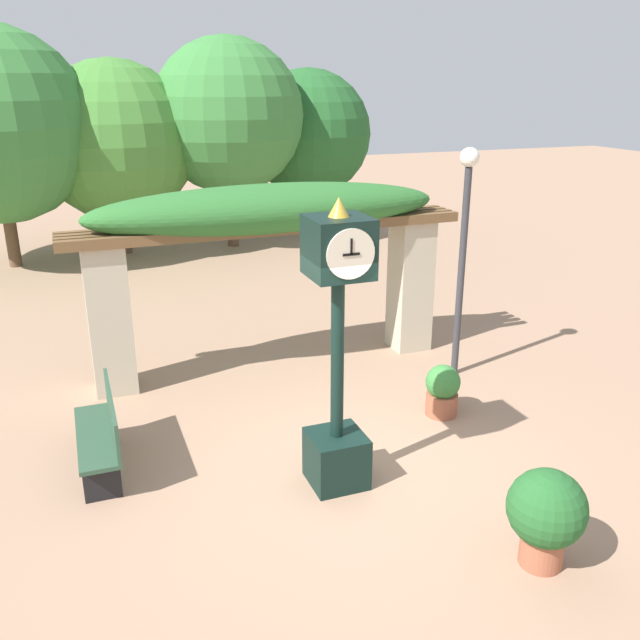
% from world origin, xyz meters
% --- Properties ---
extents(ground_plane, '(60.00, 60.00, 0.00)m').
position_xyz_m(ground_plane, '(0.00, 0.00, 0.00)').
color(ground_plane, '#9E7A60').
extents(pedestal_clock, '(0.58, 0.63, 3.09)m').
position_xyz_m(pedestal_clock, '(-0.27, -0.22, 1.52)').
color(pedestal_clock, black).
rests_on(pedestal_clock, ground).
extents(pergola, '(5.75, 1.16, 2.75)m').
position_xyz_m(pergola, '(0.00, 3.03, 2.08)').
color(pergola, '#BCB299').
rests_on(pergola, ground).
extents(potted_plant_near_left, '(0.45, 0.45, 0.69)m').
position_xyz_m(potted_plant_near_left, '(1.60, 0.75, 0.35)').
color(potted_plant_near_left, '#9E563D').
rests_on(potted_plant_near_left, ground).
extents(potted_plant_near_right, '(0.70, 0.70, 0.94)m').
position_xyz_m(potted_plant_near_right, '(0.96, -2.09, 0.53)').
color(potted_plant_near_right, '#9E563D').
rests_on(potted_plant_near_right, ground).
extents(park_bench, '(0.42, 1.52, 0.89)m').
position_xyz_m(park_bench, '(-2.59, 0.95, 0.43)').
color(park_bench, '#2D4C38').
rests_on(park_bench, ground).
extents(lamp_post, '(0.26, 0.26, 3.28)m').
position_xyz_m(lamp_post, '(2.44, 1.83, 2.12)').
color(lamp_post, '#333338').
rests_on(lamp_post, ground).
extents(tree_line, '(11.49, 4.92, 5.29)m').
position_xyz_m(tree_line, '(-0.71, 11.09, 3.00)').
color(tree_line, brown).
rests_on(tree_line, ground).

